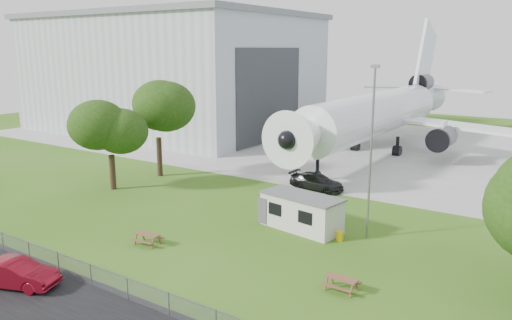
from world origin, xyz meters
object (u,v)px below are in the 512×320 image
Objects in this scene: picnic_west at (148,244)px; car_centre_sedan at (16,274)px; site_cabin at (302,212)px; airliner at (380,111)px; picnic_east at (341,290)px; hangar at (172,72)px.

car_centre_sedan reaches higher than picnic_west.
site_cabin is 19.27m from car_centre_sedan.
picnic_west is at bearing -92.66° from airliner.
picnic_east is at bearing -48.19° from site_cabin.
hangar is at bearing 13.48° from car_centre_sedan.
hangar is 36.21m from airliner.
hangar is 6.21× the size of site_cabin.
hangar is 58.58m from car_centre_sedan.
airliner reaches higher than site_cabin.
car_centre_sedan reaches higher than picnic_east.
site_cabin is (41.45, -30.83, -8.09)m from hangar.
picnic_west is at bearing -31.19° from car_centre_sedan.
hangar is at bearing 126.33° from picnic_west.
site_cabin is (5.48, -30.69, -3.96)m from airliner.
airliner is 26.52× the size of picnic_east.
airliner is at bearing -0.22° from hangar.
picnic_east is at bearing -72.45° from airliner.
site_cabin is 3.85× the size of picnic_west.
hangar is 62.02m from picnic_east.
site_cabin reaches higher than picnic_east.
hangar is at bearing 142.69° from picnic_east.
picnic_east is at bearing -78.34° from car_centre_sedan.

